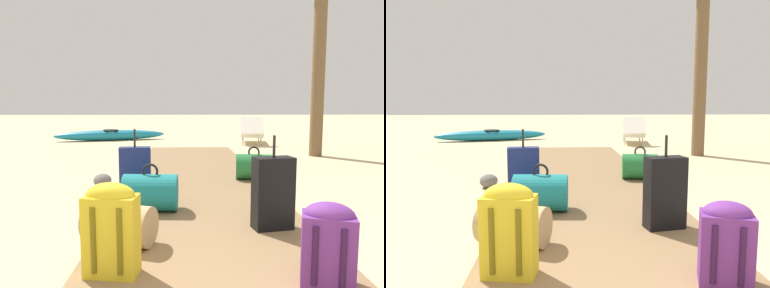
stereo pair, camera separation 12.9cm
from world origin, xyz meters
The scene contains 12 objects.
ground_plane centered at (0.00, 3.01, 0.00)m, with size 60.00×60.00×0.00m, color #CCB789.
boardwalk centered at (0.00, 3.77, 0.04)m, with size 1.85×7.53×0.08m, color olive.
suitcase_black centered at (0.56, 1.84, 0.39)m, with size 0.36×0.23×0.81m.
duffel_bag_tan centered at (-0.70, 1.54, 0.24)m, with size 0.59×0.47×0.42m.
backpack_yellow centered at (-0.66, 1.04, 0.39)m, with size 0.35×0.24×0.59m.
duffel_bag_green centered at (0.80, 3.85, 0.26)m, with size 0.54×0.42×0.47m.
duffel_bag_teal centered at (-0.53, 2.40, 0.27)m, with size 0.56×0.40×0.48m.
backpack_purple centered at (0.63, 0.86, 0.35)m, with size 0.35×0.29×0.51m.
suitcase_navy centered at (-0.76, 2.97, 0.37)m, with size 0.37×0.20×0.78m.
lounge_chair centered at (1.76, 8.93, 0.33)m, with size 0.83×1.63×0.77m.
kayak centered at (-2.39, 9.96, 0.16)m, with size 3.35×1.32×0.33m.
rock_left_near centered at (-1.31, 3.78, 0.09)m, with size 0.29×0.24×0.18m, color slate.
Camera 1 is at (-0.23, -1.14, 1.16)m, focal length 33.69 mm.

